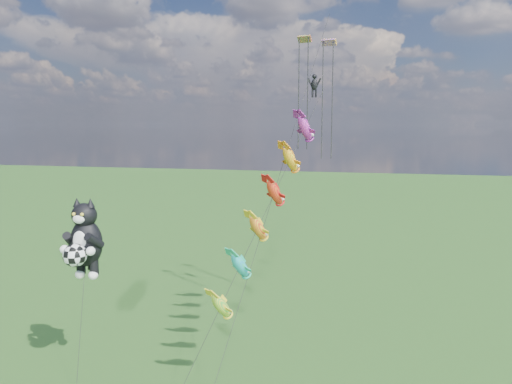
# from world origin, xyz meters

# --- Properties ---
(cat_kite_rig) EXTENTS (2.49, 4.17, 11.78)m
(cat_kite_rig) POSITION_xyz_m (-0.48, 1.92, 9.07)
(cat_kite_rig) COLOR brown
(cat_kite_rig) RESTS_ON ground
(fish_windsock_rig) EXTENTS (7.16, 14.37, 19.22)m
(fish_windsock_rig) POSITION_xyz_m (10.74, 5.72, 10.78)
(fish_windsock_rig) COLOR brown
(fish_windsock_rig) RESTS_ON ground
(parafoil_rig) EXTENTS (5.93, 16.92, 25.35)m
(parafoil_rig) POSITION_xyz_m (12.73, 13.88, 19.47)
(parafoil_rig) COLOR brown
(parafoil_rig) RESTS_ON ground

